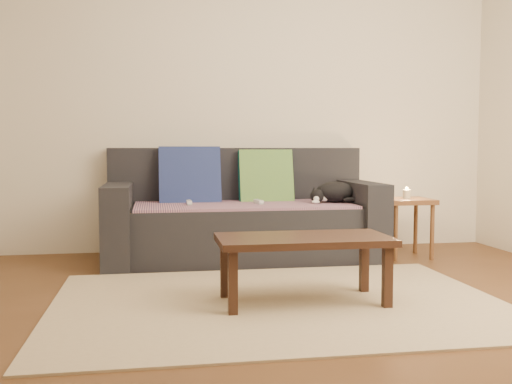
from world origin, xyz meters
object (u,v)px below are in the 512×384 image
cat (334,192)px  coffee_table (304,245)px  wii_remote_b (259,202)px  side_table (406,209)px  sofa (242,219)px  wii_remote_a (189,203)px

cat → coffee_table: cat is taller
wii_remote_b → side_table: 1.19m
side_table → sofa: bearing=172.2°
wii_remote_a → wii_remote_b: (0.53, -0.02, 0.00)m
wii_remote_a → coffee_table: bearing=-158.0°
side_table → coffee_table: 1.73m
sofa → cat: 0.75m
sofa → side_table: size_ratio=4.49×
wii_remote_a → coffee_table: size_ratio=0.16×
wii_remote_a → wii_remote_b: same height
wii_remote_b → sofa: bearing=36.2°
cat → side_table: cat is taller
wii_remote_b → coffee_table: size_ratio=0.16×
sofa → wii_remote_a: size_ratio=14.00×
cat → wii_remote_a: (-1.13, 0.02, -0.06)m
sofa → wii_remote_a: sofa is taller
cat → side_table: bearing=10.3°
wii_remote_a → wii_remote_b: 0.53m
cat → wii_remote_a: cat is taller
side_table → wii_remote_b: bearing=177.1°
side_table → wii_remote_a: bearing=177.2°
wii_remote_b → coffee_table: (0.02, -1.33, -0.12)m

